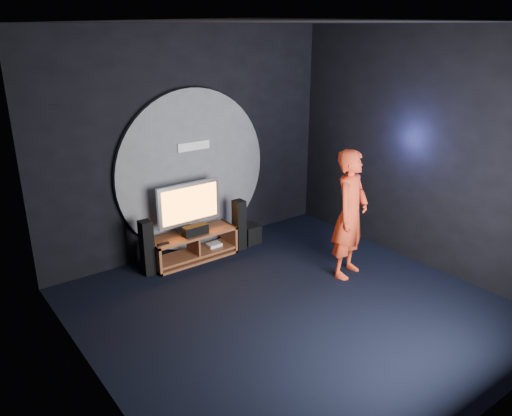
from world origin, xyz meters
The scene contains 15 objects.
floor centered at (0.00, 0.00, 0.00)m, with size 5.00×5.00×0.00m, color black.
back_wall centered at (0.00, 2.50, 1.75)m, with size 5.00×0.04×3.50m, color black.
front_wall centered at (0.00, -2.50, 1.75)m, with size 5.00×0.04×3.50m, color black.
left_wall centered at (-2.50, 0.00, 1.75)m, with size 0.04×5.00×3.50m, color black.
right_wall centered at (2.50, 0.00, 1.75)m, with size 0.04×5.00×3.50m, color black.
ceiling centered at (0.00, 0.00, 3.50)m, with size 5.00×5.00×0.01m, color black.
wall_disc_panel centered at (0.00, 2.44, 1.30)m, with size 2.60×0.11×2.60m.
media_console centered at (-0.27, 2.05, 0.20)m, with size 1.38×0.45×0.45m.
tv centered at (-0.28, 2.12, 0.88)m, with size 1.05×0.22×0.79m.
center_speaker centered at (-0.28, 1.96, 0.53)m, with size 0.40×0.15×0.15m, color black.
remote centered at (-0.84, 1.93, 0.46)m, with size 0.18×0.05×0.02m, color black.
tower_speaker_left centered at (-1.06, 2.03, 0.42)m, with size 0.17×0.19×0.84m, color black.
tower_speaker_right centered at (0.54, 1.95, 0.42)m, with size 0.17×0.19×0.84m, color black.
subwoofer centered at (0.82, 2.04, 0.16)m, with size 0.29×0.29×0.31m, color black.
player centered at (1.31, 0.28, 0.94)m, with size 0.69×0.45×1.88m, color red.
Camera 1 is at (-3.74, -4.23, 3.47)m, focal length 35.00 mm.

